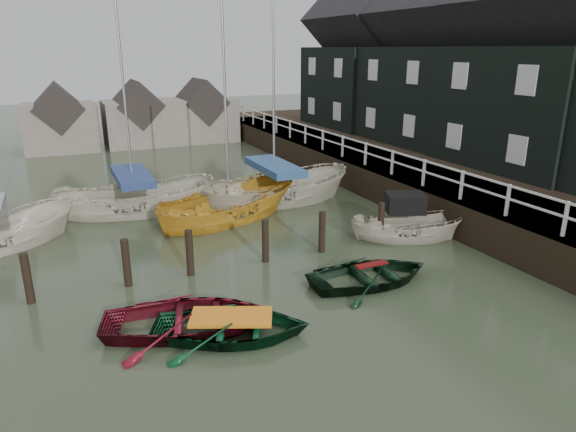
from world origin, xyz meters
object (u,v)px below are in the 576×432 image
sailboat_c (230,217)px  sailboat_d (274,200)px  rowboat_red (190,329)px  rowboat_green (232,336)px  motorboat (406,236)px  rowboat_dkgreen (371,282)px  sailboat_b (135,210)px

sailboat_c → sailboat_d: bearing=-83.2°
rowboat_red → sailboat_d: size_ratio=0.34×
rowboat_green → sailboat_d: size_ratio=0.30×
rowboat_green → motorboat: 8.47m
sailboat_d → sailboat_c: bearing=121.1°
rowboat_dkgreen → sailboat_d: 8.69m
rowboat_green → rowboat_dkgreen: size_ratio=0.99×
rowboat_red → rowboat_green: bearing=-115.7°
sailboat_b → rowboat_red: bearing=-170.3°
rowboat_red → rowboat_green: (0.82, -0.70, 0.00)m
rowboat_red → rowboat_dkgreen: size_ratio=1.10×
rowboat_red → sailboat_d: bearing=-18.7°
motorboat → sailboat_b: sailboat_b is taller
motorboat → sailboat_d: size_ratio=0.35×
rowboat_green → rowboat_dkgreen: rowboat_dkgreen is taller
rowboat_green → sailboat_d: 11.10m
sailboat_b → sailboat_d: sailboat_d is taller
motorboat → rowboat_green: bearing=139.0°
motorboat → sailboat_d: bearing=45.2°
sailboat_b → sailboat_c: (3.30, -2.30, -0.05)m
rowboat_green → motorboat: size_ratio=0.86×
rowboat_red → sailboat_d: 10.91m
sailboat_b → sailboat_d: size_ratio=0.93×
rowboat_dkgreen → sailboat_b: size_ratio=0.33×
sailboat_c → rowboat_dkgreen: bearing=173.5°
rowboat_red → rowboat_green: 1.08m
rowboat_green → rowboat_red: bearing=73.3°
motorboat → sailboat_c: (-4.92, 4.89, -0.10)m
rowboat_red → motorboat: size_ratio=0.96×
rowboat_red → sailboat_d: sailboat_d is taller
rowboat_green → sailboat_d: (5.23, 9.79, 0.06)m
motorboat → sailboat_c: sailboat_c is taller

